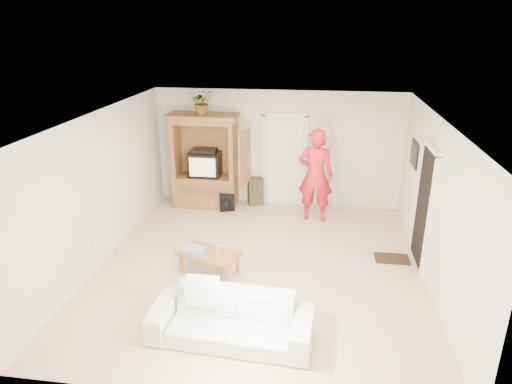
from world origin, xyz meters
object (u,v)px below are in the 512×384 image
sofa (231,319)px  coffee_table (209,255)px  man (316,175)px  armoire (206,167)px

sofa → coffee_table: sofa is taller
man → coffee_table: (-1.69, -2.47, -0.67)m
sofa → armoire: bearing=110.9°
man → sofa: man is taller
armoire → sofa: size_ratio=0.98×
armoire → coffee_table: 3.11m
armoire → coffee_table: armoire is taller
man → sofa: size_ratio=0.93×
man → coffee_table: size_ratio=1.78×
armoire → coffee_table: (0.76, -2.96, -0.59)m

